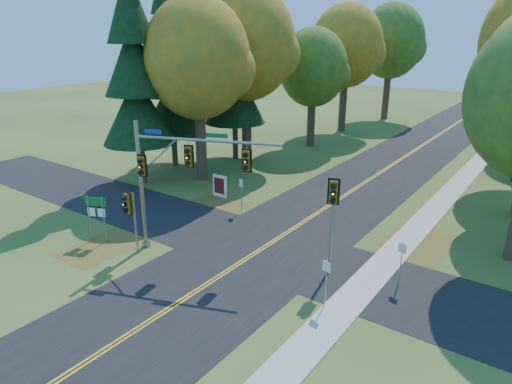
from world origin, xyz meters
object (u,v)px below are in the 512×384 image
Objects in this scene: traffic_mast at (173,171)px; east_signal_pole at (333,202)px; info_kiosk at (220,186)px; route_sign_cluster at (96,210)px.

traffic_mast is 8.42m from east_signal_pole.
east_signal_pole is at bearing -24.10° from info_kiosk.
route_sign_cluster is at bearing -179.56° from traffic_mast.
route_sign_cluster is at bearing 178.61° from east_signal_pole.
east_signal_pole is (7.96, 2.64, -0.78)m from traffic_mast.
east_signal_pole reaches higher than info_kiosk.
traffic_mast is at bearing 177.49° from east_signal_pole.
traffic_mast reaches higher than route_sign_cluster.
route_sign_cluster is 1.69× the size of info_kiosk.
east_signal_pole is at bearing -2.60° from route_sign_cluster.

